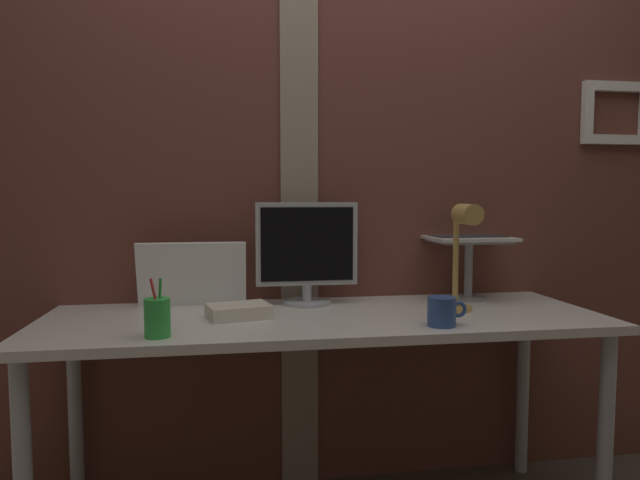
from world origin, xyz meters
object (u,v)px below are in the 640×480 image
whiteboard_panel (192,274)px  pen_cup (157,317)px  desk_lamp (462,246)px  coffee_mug (442,311)px  laptop (462,225)px  monitor (307,249)px

whiteboard_panel → pen_cup: whiteboard_panel is taller
desk_lamp → coffee_mug: 0.29m
laptop → desk_lamp: (-0.14, -0.32, -0.05)m
pen_cup → coffee_mug: bearing=0.0°
monitor → pen_cup: 0.66m
monitor → coffee_mug: size_ratio=3.02×
pen_cup → laptop: bearing=23.2°
whiteboard_panel → pen_cup: size_ratio=2.28×
desk_lamp → pen_cup: bearing=-170.5°
monitor → pen_cup: size_ratio=2.22×
coffee_mug → laptop: bearing=60.7°
whiteboard_panel → pen_cup: 0.46m
whiteboard_panel → coffee_mug: 0.92m
desk_lamp → coffee_mug: size_ratio=2.99×
desk_lamp → coffee_mug: bearing=-128.8°
pen_cup → monitor: bearing=40.4°
desk_lamp → coffee_mug: (-0.13, -0.17, -0.19)m
laptop → whiteboard_panel: laptop is taller
laptop → coffee_mug: (-0.27, -0.49, -0.24)m
whiteboard_panel → coffee_mug: whiteboard_panel is taller
laptop → coffee_mug: laptop is taller
whiteboard_panel → pen_cup: (-0.07, -0.45, -0.06)m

